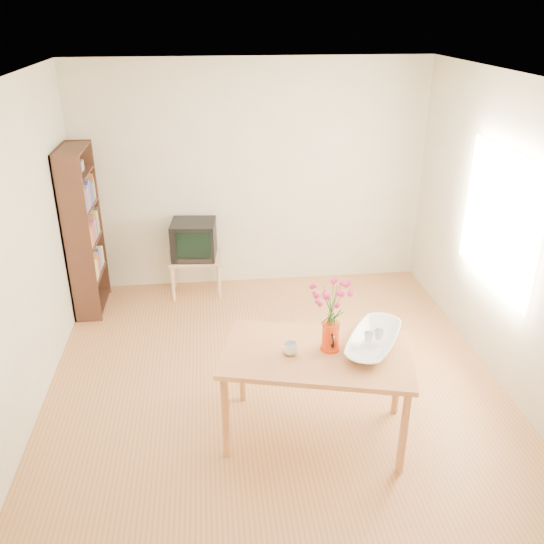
{
  "coord_description": "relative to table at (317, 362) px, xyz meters",
  "views": [
    {
      "loc": [
        -0.51,
        -4.15,
        3.08
      ],
      "look_at": [
        0.0,
        0.3,
        1.0
      ],
      "focal_mm": 38.0,
      "sensor_mm": 36.0,
      "label": 1
    }
  ],
  "objects": [
    {
      "name": "room",
      "position": [
        -0.21,
        0.61,
        0.63
      ],
      "size": [
        4.5,
        4.5,
        4.5
      ],
      "color": "#A16739",
      "rests_on": "ground"
    },
    {
      "name": "table",
      "position": [
        0.0,
        0.0,
        0.0
      ],
      "size": [
        1.55,
        1.12,
        0.75
      ],
      "rotation": [
        0.0,
        0.0,
        -0.25
      ],
      "color": "#B5703E",
      "rests_on": "ground"
    },
    {
      "name": "tv_stand",
      "position": [
        -0.94,
        2.57,
        -0.28
      ],
      "size": [
        0.6,
        0.45,
        0.46
      ],
      "color": "tan",
      "rests_on": "ground"
    },
    {
      "name": "bookshelf",
      "position": [
        -2.08,
        2.35,
        0.17
      ],
      "size": [
        0.28,
        0.7,
        1.8
      ],
      "color": "black",
      "rests_on": "ground"
    },
    {
      "name": "pitcher",
      "position": [
        0.1,
        0.03,
        0.18
      ],
      "size": [
        0.15,
        0.22,
        0.22
      ],
      "rotation": [
        0.0,
        0.0,
        -0.04
      ],
      "color": "#EC3C0D",
      "rests_on": "table"
    },
    {
      "name": "flowers",
      "position": [
        0.1,
        0.03,
        0.47
      ],
      "size": [
        0.25,
        0.25,
        0.36
      ],
      "primitive_type": null,
      "color": "#F93A80",
      "rests_on": "pitcher"
    },
    {
      "name": "mug",
      "position": [
        -0.21,
        0.0,
        0.13
      ],
      "size": [
        0.14,
        0.14,
        0.09
      ],
      "primitive_type": "imported",
      "rotation": [
        0.0,
        0.0,
        3.43
      ],
      "color": "white",
      "rests_on": "table"
    },
    {
      "name": "bowl",
      "position": [
        0.44,
        0.05,
        0.31
      ],
      "size": [
        0.67,
        0.67,
        0.46
      ],
      "primitive_type": "imported",
      "rotation": [
        0.0,
        0.0,
        -0.54
      ],
      "color": "white",
      "rests_on": "table"
    },
    {
      "name": "teacup_a",
      "position": [
        0.4,
        0.05,
        0.26
      ],
      "size": [
        0.07,
        0.07,
        0.06
      ],
      "primitive_type": "imported",
      "rotation": [
        0.0,
        0.0,
        0.15
      ],
      "color": "white",
      "rests_on": "bowl"
    },
    {
      "name": "teacup_b",
      "position": [
        0.48,
        0.07,
        0.27
      ],
      "size": [
        0.08,
        0.08,
        0.06
      ],
      "primitive_type": "imported",
      "rotation": [
        0.0,
        0.0,
        1.31
      ],
      "color": "white",
      "rests_on": "bowl"
    },
    {
      "name": "television",
      "position": [
        -0.94,
        2.59,
        0.01
      ],
      "size": [
        0.52,
        0.49,
        0.42
      ],
      "rotation": [
        0.0,
        0.0,
        -0.1
      ],
      "color": "black",
      "rests_on": "tv_stand"
    }
  ]
}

